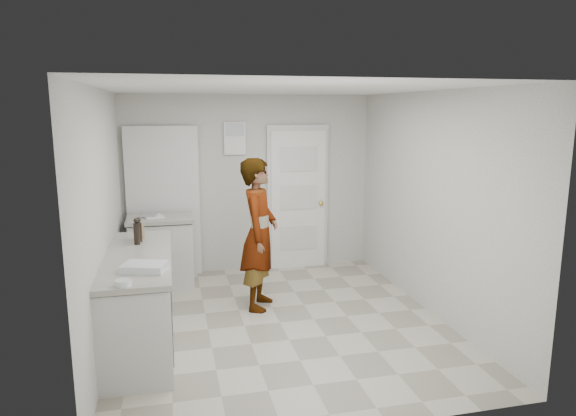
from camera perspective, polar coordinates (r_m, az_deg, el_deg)
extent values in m
plane|color=gray|center=(5.76, -0.92, -12.60)|extent=(4.00, 4.00, 0.00)
plane|color=#ABA9A1|center=(7.32, -4.31, 2.67)|extent=(3.50, 0.00, 3.50)
plane|color=#ABA9A1|center=(3.51, 6.05, -6.51)|extent=(3.50, 0.00, 3.50)
plane|color=#ABA9A1|center=(5.30, -19.78, -1.13)|extent=(0.00, 4.00, 4.00)
plane|color=#ABA9A1|center=(6.00, 15.60, 0.45)|extent=(0.00, 4.00, 4.00)
plane|color=silver|center=(5.28, -1.01, 13.11)|extent=(4.00, 4.00, 0.00)
cube|color=white|center=(7.43, 1.14, 0.87)|extent=(0.80, 0.05, 2.00)
cube|color=silver|center=(7.46, 1.09, 1.14)|extent=(0.90, 0.04, 2.10)
sphere|color=gold|center=(7.48, 3.68, 0.53)|extent=(0.07, 0.07, 0.07)
cube|color=white|center=(7.20, -5.93, 7.70)|extent=(0.30, 0.02, 0.45)
cube|color=black|center=(7.24, -13.66, 0.45)|extent=(0.90, 0.05, 2.04)
cube|color=silver|center=(7.21, -13.66, 0.49)|extent=(0.98, 0.02, 2.10)
cube|color=silver|center=(5.31, -16.17, -10.13)|extent=(0.60, 1.90, 0.86)
cube|color=black|center=(5.46, -15.95, -13.96)|extent=(0.56, 1.86, 0.08)
cube|color=#A4A197|center=(5.16, -16.45, -5.25)|extent=(0.64, 1.96, 0.05)
cube|color=silver|center=(6.97, -13.86, -4.96)|extent=(0.80, 0.55, 0.86)
cube|color=black|center=(7.08, -13.72, -7.99)|extent=(0.75, 0.54, 0.08)
cube|color=#A4A197|center=(6.86, -14.04, -1.17)|extent=(0.84, 0.61, 0.05)
imported|color=silver|center=(5.94, -3.22, -2.91)|extent=(0.63, 0.75, 1.76)
cube|color=#96744B|center=(5.71, -16.20, -2.60)|extent=(0.11, 0.08, 0.16)
cylinder|color=tan|center=(5.81, -15.92, -2.80)|extent=(0.05, 0.05, 0.08)
cylinder|color=black|center=(5.62, -16.25, -2.59)|extent=(0.07, 0.07, 0.21)
sphere|color=black|center=(5.59, -16.32, -1.29)|extent=(0.06, 0.06, 0.06)
cylinder|color=black|center=(5.51, -16.47, -2.77)|extent=(0.06, 0.06, 0.23)
sphere|color=black|center=(5.48, -16.55, -1.36)|extent=(0.05, 0.05, 0.05)
cube|color=silver|center=(4.63, -15.64, -6.34)|extent=(0.42, 0.35, 0.06)
cube|color=white|center=(4.63, -15.64, -6.43)|extent=(0.37, 0.30, 0.05)
cylinder|color=silver|center=(4.30, -17.82, -7.93)|extent=(0.13, 0.13, 0.05)
sphere|color=white|center=(4.29, -18.10, -7.98)|extent=(0.04, 0.04, 0.04)
sphere|color=white|center=(4.30, -17.54, -7.88)|extent=(0.04, 0.04, 0.04)
cube|color=white|center=(6.89, -14.70, -0.90)|extent=(0.29, 0.33, 0.01)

